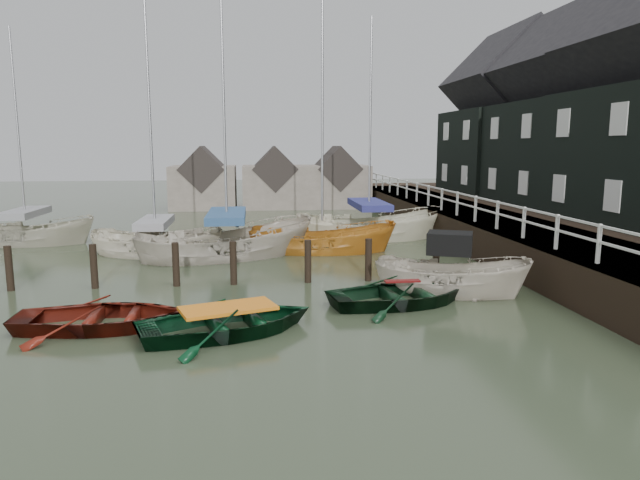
{
  "coord_description": "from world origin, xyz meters",
  "views": [
    {
      "loc": [
        -0.52,
        -15.06,
        4.42
      ],
      "look_at": [
        1.59,
        2.97,
        1.4
      ],
      "focal_mm": 32.0,
      "sensor_mm": 36.0,
      "label": 1
    }
  ],
  "objects": [
    {
      "name": "motorboat",
      "position": [
        5.3,
        1.0,
        0.09
      ],
      "size": [
        4.91,
        3.37,
        2.74
      ],
      "rotation": [
        0.0,
        0.0,
        1.17
      ],
      "color": "beige",
      "rests_on": "ground"
    },
    {
      "name": "sailboat_e",
      "position": [
        -10.76,
        11.8,
        0.06
      ],
      "size": [
        6.29,
        2.77,
        10.64
      ],
      "rotation": [
        0.0,
        0.0,
        1.49
      ],
      "color": "#B8B39D",
      "rests_on": "ground"
    },
    {
      "name": "rowboat_dkgreen",
      "position": [
        3.58,
        0.1,
        0.0
      ],
      "size": [
        4.65,
        3.67,
        0.87
      ],
      "primitive_type": "imported",
      "rotation": [
        0.0,
        0.0,
        1.74
      ],
      "color": "black",
      "rests_on": "ground"
    },
    {
      "name": "land_strip",
      "position": [
        15.0,
        10.0,
        0.0
      ],
      "size": [
        14.0,
        38.0,
        1.5
      ],
      "primitive_type": "cube",
      "color": "black",
      "rests_on": "ground"
    },
    {
      "name": "sailboat_d",
      "position": [
        4.93,
        11.44,
        0.06
      ],
      "size": [
        7.31,
        2.99,
        11.57
      ],
      "rotation": [
        0.0,
        0.0,
        1.53
      ],
      "color": "silver",
      "rests_on": "ground"
    },
    {
      "name": "sailboat_c",
      "position": [
        2.32,
        8.43,
        0.01
      ],
      "size": [
        6.42,
        3.06,
        11.4
      ],
      "rotation": [
        0.0,
        0.0,
        1.45
      ],
      "color": "#C07824",
      "rests_on": "ground"
    },
    {
      "name": "sailboat_a",
      "position": [
        -4.5,
        8.38,
        0.07
      ],
      "size": [
        6.17,
        3.92,
        11.02
      ],
      "rotation": [
        0.0,
        0.0,
        1.24
      ],
      "color": "beige",
      "rests_on": "ground"
    },
    {
      "name": "far_sheds",
      "position": [
        0.83,
        26.0,
        1.86
      ],
      "size": [
        14.0,
        4.08,
        4.39
      ],
      "color": "#665B51",
      "rests_on": "ground"
    },
    {
      "name": "rowboat_red",
      "position": [
        -4.22,
        -1.13,
        0.0
      ],
      "size": [
        4.21,
        3.04,
        0.86
      ],
      "primitive_type": "imported",
      "rotation": [
        0.0,
        0.0,
        1.59
      ],
      "color": "#54140C",
      "rests_on": "ground"
    },
    {
      "name": "rowboat_green",
      "position": [
        -1.17,
        -1.9,
        0.0
      ],
      "size": [
        4.97,
        4.21,
        0.88
      ],
      "primitive_type": "imported",
      "rotation": [
        0.0,
        0.0,
        1.89
      ],
      "color": "black",
      "rests_on": "ground"
    },
    {
      "name": "mooring_pilings",
      "position": [
        -1.11,
        3.0,
        0.5
      ],
      "size": [
        13.72,
        0.22,
        1.8
      ],
      "color": "black",
      "rests_on": "ground"
    },
    {
      "name": "pier",
      "position": [
        9.48,
        10.0,
        0.71
      ],
      "size": [
        3.04,
        32.0,
        2.7
      ],
      "color": "black",
      "rests_on": "ground"
    },
    {
      "name": "sailboat_b",
      "position": [
        -1.59,
        7.66,
        0.06
      ],
      "size": [
        7.76,
        4.83,
        11.7
      ],
      "rotation": [
        0.0,
        0.0,
        1.88
      ],
      "color": "#B8AE9D",
      "rests_on": "ground"
    },
    {
      "name": "ground",
      "position": [
        0.0,
        0.0,
        0.0
      ],
      "size": [
        120.0,
        120.0,
        0.0
      ],
      "primitive_type": "plane",
      "color": "#2D3723",
      "rests_on": "ground"
    },
    {
      "name": "quay_houses",
      "position": [
        14.99,
        8.66,
        5.68
      ],
      "size": [
        6.52,
        28.14,
        10.01
      ],
      "color": "black",
      "rests_on": "ground"
    }
  ]
}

